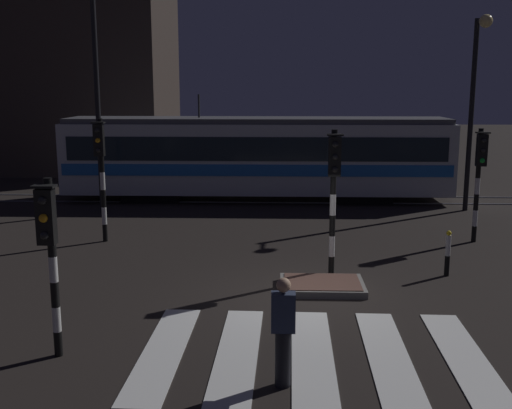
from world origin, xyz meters
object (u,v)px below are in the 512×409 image
(traffic_light_corner_far_left, at_px, (101,162))
(traffic_light_median_centre, at_px, (334,182))
(traffic_light_corner_near_left, at_px, (49,242))
(bollard_island_edge, at_px, (448,253))
(street_lamp_trackside_right, at_px, (475,90))
(pedestrian_waiting_at_kerb, at_px, (283,331))
(tram, at_px, (257,156))
(traffic_light_corner_far_right, at_px, (480,168))
(street_lamp_trackside_left, at_px, (94,71))

(traffic_light_corner_far_left, xyz_separation_m, traffic_light_median_centre, (6.32, -3.17, -0.05))
(traffic_light_corner_near_left, relative_size, bollard_island_edge, 2.74)
(street_lamp_trackside_right, xyz_separation_m, pedestrian_waiting_at_kerb, (-6.79, -13.30, -3.47))
(traffic_light_corner_far_left, bearing_deg, tram, 58.57)
(bollard_island_edge, bearing_deg, traffic_light_median_centre, -175.06)
(traffic_light_corner_far_right, xyz_separation_m, traffic_light_corner_far_left, (-10.77, -0.30, 0.18))
(street_lamp_trackside_right, height_order, street_lamp_trackside_left, street_lamp_trackside_left)
(traffic_light_corner_far_left, height_order, street_lamp_trackside_right, street_lamp_trackside_right)
(traffic_light_corner_far_left, relative_size, tram, 0.23)
(traffic_light_corner_far_right, xyz_separation_m, street_lamp_trackside_left, (-12.02, 3.75, 2.79))
(street_lamp_trackside_right, distance_m, tram, 8.39)
(traffic_light_corner_far_left, relative_size, street_lamp_trackside_left, 0.45)
(traffic_light_corner_far_right, height_order, traffic_light_corner_near_left, traffic_light_corner_far_right)
(street_lamp_trackside_right, xyz_separation_m, street_lamp_trackside_left, (-13.15, -0.71, 0.62))
(traffic_light_corner_far_right, bearing_deg, street_lamp_trackside_right, 75.76)
(traffic_light_corner_far_right, relative_size, traffic_light_corner_far_left, 0.92)
(traffic_light_median_centre, height_order, bollard_island_edge, traffic_light_median_centre)
(traffic_light_median_centre, height_order, street_lamp_trackside_left, street_lamp_trackside_left)
(traffic_light_corner_far_left, height_order, bollard_island_edge, traffic_light_corner_far_left)
(street_lamp_trackside_left, bearing_deg, traffic_light_median_centre, -43.60)
(traffic_light_corner_far_left, height_order, tram, tram)
(tram, relative_size, bollard_island_edge, 13.71)
(street_lamp_trackside_left, distance_m, tram, 6.96)
(traffic_light_median_centre, bearing_deg, traffic_light_corner_near_left, -137.68)
(tram, bearing_deg, traffic_light_corner_far_right, -45.24)
(traffic_light_median_centre, xyz_separation_m, street_lamp_trackside_right, (5.58, 7.92, 2.03))
(traffic_light_corner_far_right, xyz_separation_m, tram, (-6.55, 6.60, -0.43))
(street_lamp_trackside_right, distance_m, street_lamp_trackside_left, 13.19)
(street_lamp_trackside_left, height_order, bollard_island_edge, street_lamp_trackside_left)
(traffic_light_corner_far_right, relative_size, pedestrian_waiting_at_kerb, 1.93)
(pedestrian_waiting_at_kerb, bearing_deg, bollard_island_edge, 54.68)
(traffic_light_corner_near_left, bearing_deg, pedestrian_waiting_at_kerb, -12.57)
(traffic_light_corner_far_left, distance_m, traffic_light_corner_near_left, 7.83)
(pedestrian_waiting_at_kerb, relative_size, bollard_island_edge, 1.54)
(traffic_light_corner_far_right, relative_size, bollard_island_edge, 2.97)
(traffic_light_corner_far_left, height_order, street_lamp_trackside_left, street_lamp_trackside_left)
(traffic_light_corner_near_left, bearing_deg, traffic_light_corner_far_right, 40.32)
(street_lamp_trackside_left, relative_size, tram, 0.52)
(traffic_light_corner_far_right, distance_m, tram, 9.31)
(street_lamp_trackside_left, height_order, tram, street_lamp_trackside_left)
(traffic_light_corner_far_right, relative_size, street_lamp_trackside_right, 0.49)
(traffic_light_median_centre, distance_m, street_lamp_trackside_left, 10.79)
(tram, height_order, bollard_island_edge, tram)
(street_lamp_trackside_left, bearing_deg, traffic_light_corner_near_left, -77.56)
(street_lamp_trackside_left, xyz_separation_m, bollard_island_edge, (10.35, -6.97, -4.41))
(street_lamp_trackside_left, xyz_separation_m, tram, (5.47, 2.86, -3.22))
(traffic_light_median_centre, relative_size, street_lamp_trackside_left, 0.44)
(street_lamp_trackside_left, relative_size, pedestrian_waiting_at_kerb, 4.64)
(traffic_light_corner_far_left, height_order, pedestrian_waiting_at_kerb, traffic_light_corner_far_left)
(traffic_light_corner_far_right, relative_size, traffic_light_corner_near_left, 1.09)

